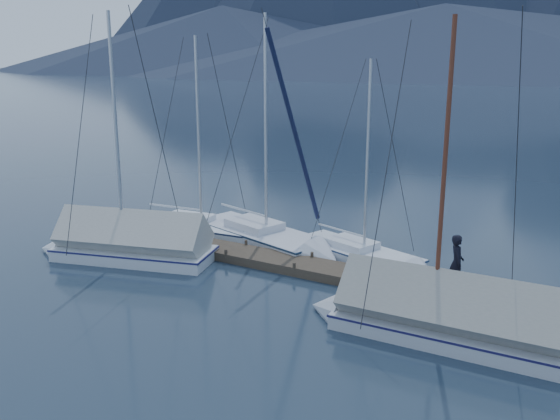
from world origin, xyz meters
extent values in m
plane|color=#152130|center=(0.00, 0.00, 0.00)|extent=(1000.00, 1000.00, 0.00)
cone|color=#192133|center=(-180.00, 250.00, 17.50)|extent=(364.00, 364.00, 35.00)
cone|color=#192133|center=(-60.00, 240.00, 15.00)|extent=(416.00, 416.00, 30.00)
cube|color=#382D23|center=(0.00, 2.00, 0.17)|extent=(18.00, 1.50, 0.34)
cube|color=black|center=(-6.00, 2.00, -0.05)|extent=(3.00, 1.30, 0.30)
cube|color=black|center=(0.00, 2.00, -0.05)|extent=(3.00, 1.30, 0.30)
cube|color=black|center=(6.00, 2.00, -0.05)|extent=(3.00, 1.30, 0.30)
cylinder|color=#382D23|center=(-8.00, 2.70, 0.35)|extent=(0.12, 0.12, 0.35)
cylinder|color=#382D23|center=(-8.00, 1.30, 0.35)|extent=(0.12, 0.12, 0.35)
cylinder|color=#382D23|center=(-5.00, 2.70, 0.35)|extent=(0.12, 0.12, 0.35)
cylinder|color=#382D23|center=(-5.00, 1.30, 0.35)|extent=(0.12, 0.12, 0.35)
cylinder|color=#382D23|center=(-2.00, 2.70, 0.35)|extent=(0.12, 0.12, 0.35)
cylinder|color=#382D23|center=(-2.00, 1.30, 0.35)|extent=(0.12, 0.12, 0.35)
cylinder|color=#382D23|center=(1.00, 2.70, 0.35)|extent=(0.12, 0.12, 0.35)
cylinder|color=#382D23|center=(1.00, 1.30, 0.35)|extent=(0.12, 0.12, 0.35)
cylinder|color=#382D23|center=(4.00, 2.70, 0.35)|extent=(0.12, 0.12, 0.35)
cylinder|color=#382D23|center=(4.00, 1.30, 0.35)|extent=(0.12, 0.12, 0.35)
cylinder|color=#382D23|center=(7.00, 2.70, 0.35)|extent=(0.12, 0.12, 0.35)
cylinder|color=#382D23|center=(7.00, 1.30, 0.35)|extent=(0.12, 0.12, 0.35)
cube|color=silver|center=(-5.69, 3.99, 0.12)|extent=(6.27, 2.61, 0.67)
cube|color=silver|center=(-5.69, 3.99, -0.18)|extent=(5.27, 1.62, 0.30)
cube|color=#172447|center=(-5.69, 3.99, 0.41)|extent=(6.33, 2.64, 0.06)
cone|color=silver|center=(-2.20, 4.33, 0.12)|extent=(1.30, 2.05, 1.95)
cube|color=silver|center=(-5.99, 3.96, 0.61)|extent=(2.26, 1.62, 0.30)
cylinder|color=#B2B7BF|center=(-5.28, 4.03, 4.52)|extent=(0.12, 0.12, 8.13)
cylinder|color=#B2B7BF|center=(-6.70, 3.89, 1.07)|extent=(2.74, 0.36, 0.09)
cylinder|color=#26262B|center=(-3.76, 4.17, 4.52)|extent=(0.32, 3.06, 8.14)
cube|color=silver|center=(-2.42, 4.38, 0.13)|extent=(7.02, 4.01, 0.73)
cube|color=silver|center=(-2.42, 4.38, -0.20)|extent=(5.78, 2.77, 0.33)
cube|color=#172C46|center=(-2.42, 4.38, 0.44)|extent=(7.09, 4.05, 0.07)
cone|color=silver|center=(1.25, 3.30, 0.13)|extent=(1.77, 2.39, 2.13)
cube|color=silver|center=(-2.74, 4.48, 0.67)|extent=(2.67, 2.15, 0.33)
cylinder|color=#B2B7BF|center=(-2.00, 4.26, 4.94)|extent=(0.13, 0.13, 8.88)
cylinder|color=#B2B7BF|center=(-3.49, 4.70, 1.17)|extent=(2.90, 0.94, 0.10)
cylinder|color=#26262B|center=(-0.40, 3.79, 4.94)|extent=(0.97, 3.23, 8.89)
cube|color=silver|center=(2.13, 4.37, 0.11)|extent=(5.72, 3.40, 0.60)
cube|color=silver|center=(2.13, 4.37, -0.16)|extent=(4.69, 2.38, 0.27)
cube|color=navy|center=(2.13, 4.37, 0.36)|extent=(5.78, 3.44, 0.05)
cone|color=silver|center=(5.10, 3.40, 0.11)|extent=(1.48, 1.96, 1.74)
cube|color=silver|center=(1.87, 4.45, 0.54)|extent=(2.20, 1.79, 0.27)
cylinder|color=#B2B7BF|center=(2.47, 4.26, 4.02)|extent=(0.11, 0.11, 7.23)
cylinder|color=#B2B7BF|center=(1.27, 4.65, 0.95)|extent=(2.35, 0.83, 0.08)
cylinder|color=#26262B|center=(3.76, 3.84, 4.02)|extent=(0.87, 2.61, 7.24)
cube|color=#B8BCC5|center=(7.09, -0.76, 0.12)|extent=(6.44, 2.43, 0.68)
cube|color=#B8BCC5|center=(7.09, -0.76, -0.19)|extent=(5.46, 1.38, 0.31)
cube|color=#1B194B|center=(7.09, -0.76, 0.41)|extent=(6.51, 2.45, 0.06)
cone|color=#B8BCC5|center=(3.43, -0.85, 0.12)|extent=(1.19, 2.20, 2.18)
cylinder|color=#592819|center=(6.68, -0.77, 4.59)|extent=(0.12, 0.12, 8.24)
cylinder|color=#592819|center=(8.12, -0.74, 1.08)|extent=(2.88, 0.16, 0.09)
cylinder|color=#26262B|center=(5.08, -0.81, 4.59)|extent=(0.10, 3.22, 8.25)
cube|color=gray|center=(7.09, -0.76, 0.88)|extent=(6.12, 2.46, 2.31)
cube|color=silver|center=(-5.31, -0.21, 0.13)|extent=(6.54, 3.80, 0.73)
cube|color=silver|center=(-5.31, -0.21, -0.20)|extent=(5.37, 2.60, 0.33)
cube|color=navy|center=(-5.31, -0.21, 0.44)|extent=(6.60, 3.84, 0.07)
cone|color=silver|center=(-8.75, -1.18, 0.13)|extent=(1.74, 2.37, 2.11)
cylinder|color=#B2B7BF|center=(-5.73, -0.33, 4.90)|extent=(0.13, 0.13, 8.81)
cylinder|color=#B2B7BF|center=(-4.25, 0.09, 1.16)|extent=(2.70, 0.85, 0.10)
cylinder|color=#26262B|center=(-7.22, -0.75, 4.90)|extent=(0.87, 3.00, 8.82)
cube|color=#A9A89F|center=(-5.31, -0.21, 0.94)|extent=(6.25, 3.76, 2.24)
imported|color=black|center=(6.53, 2.08, 1.27)|extent=(0.68, 0.80, 1.86)
camera|label=1|loc=(10.72, -16.34, 7.62)|focal=38.00mm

